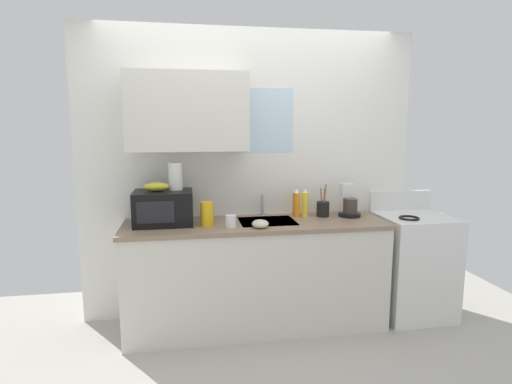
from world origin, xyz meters
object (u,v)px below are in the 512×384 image
mug_white (231,221)px  utensil_crock (323,208)px  dish_soap_bottle_yellow (305,203)px  cereal_canister (207,214)px  small_bowl (260,224)px  dish_soap_bottle_orange (296,204)px  stove_range (412,264)px  banana_bunch (156,187)px  paper_towel_roll (175,176)px  coffee_maker (349,204)px  microwave (163,208)px

mug_white → utensil_crock: bearing=17.3°
dish_soap_bottle_yellow → cereal_canister: (-0.86, -0.20, -0.02)m
cereal_canister → small_bowl: 0.43m
dish_soap_bottle_orange → stove_range: bearing=-7.7°
dish_soap_bottle_yellow → mug_white: size_ratio=2.58×
stove_range → mug_white: stove_range is taller
stove_range → banana_bunch: bearing=178.8°
paper_towel_roll → coffee_maker: paper_towel_roll is taller
small_bowl → mug_white: bearing=164.7°
stove_range → paper_towel_roll: paper_towel_roll is taller
stove_range → microwave: bearing=178.8°
dish_soap_bottle_orange → small_bowl: size_ratio=1.89×
cereal_canister → banana_bunch: bearing=165.6°
paper_towel_roll → small_bowl: size_ratio=1.69×
microwave → banana_bunch: 0.18m
dish_soap_bottle_orange → dish_soap_bottle_yellow: size_ratio=1.00×
coffee_maker → utensil_crock: size_ratio=1.00×
mug_white → utensil_crock: size_ratio=0.34×
utensil_crock → small_bowl: 0.69m
banana_bunch → small_bowl: (0.79, -0.25, -0.27)m
coffee_maker → cereal_canister: (-1.24, -0.16, -0.01)m
stove_range → dish_soap_bottle_yellow: bearing=171.3°
stove_range → small_bowl: bearing=-171.9°
microwave → paper_towel_roll: (0.10, 0.05, 0.24)m
dish_soap_bottle_orange → banana_bunch: bearing=-175.4°
banana_bunch → cereal_canister: banana_bunch is taller
banana_bunch → utensil_crock: 1.42m
microwave → paper_towel_roll: 0.27m
stove_range → dish_soap_bottle_orange: dish_soap_bottle_orange is taller
paper_towel_roll → dish_soap_bottle_orange: size_ratio=0.90×
coffee_maker → dish_soap_bottle_yellow: 0.39m
stove_range → dish_soap_bottle_orange: 1.19m
microwave → cereal_canister: size_ratio=2.44×
paper_towel_roll → cereal_canister: paper_towel_roll is taller
dish_soap_bottle_orange → dish_soap_bottle_yellow: (0.08, 0.01, -0.00)m
small_bowl → paper_towel_roll: bearing=154.8°
mug_white → small_bowl: bearing=-15.3°
paper_towel_roll → mug_white: 0.59m
coffee_maker → dish_soap_bottle_orange: (-0.46, 0.04, 0.01)m
microwave → dish_soap_bottle_orange: (1.12, 0.10, -0.02)m
banana_bunch → dish_soap_bottle_orange: (1.17, 0.09, -0.19)m
dish_soap_bottle_yellow → banana_bunch: bearing=-175.4°
banana_bunch → mug_white: 0.65m
dish_soap_bottle_orange → small_bowl: (-0.38, -0.34, -0.08)m
microwave → stove_range: bearing=-1.2°
banana_bunch → stove_range: bearing=-1.2°
stove_range → dish_soap_bottle_yellow: (-0.96, 0.15, 0.56)m
coffee_maker → cereal_canister: coffee_maker is taller
dish_soap_bottle_orange → cereal_canister: size_ratio=1.30×
coffee_maker → cereal_canister: bearing=-172.7°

